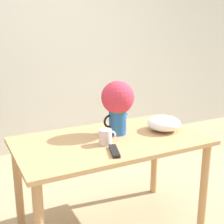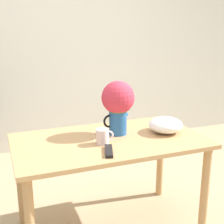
% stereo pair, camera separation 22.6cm
% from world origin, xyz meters
% --- Properties ---
extents(wall_back, '(8.00, 0.05, 2.60)m').
position_xyz_m(wall_back, '(0.00, 2.00, 1.30)').
color(wall_back, silver).
rests_on(wall_back, ground_plane).
extents(table, '(1.34, 0.76, 0.74)m').
position_xyz_m(table, '(-0.10, 0.11, 0.63)').
color(table, tan).
rests_on(table, ground_plane).
extents(flower_vase, '(0.24, 0.24, 0.40)m').
position_xyz_m(flower_vase, '(0.00, 0.19, 0.97)').
color(flower_vase, '#235B9E').
rests_on(flower_vase, table).
extents(coffee_mug, '(0.13, 0.09, 0.11)m').
position_xyz_m(coffee_mug, '(-0.17, 0.04, 0.79)').
color(coffee_mug, silver).
rests_on(coffee_mug, table).
extents(white_bowl, '(0.26, 0.26, 0.12)m').
position_xyz_m(white_bowl, '(0.35, 0.10, 0.79)').
color(white_bowl, white).
rests_on(white_bowl, table).
extents(remote_control, '(0.10, 0.19, 0.02)m').
position_xyz_m(remote_control, '(-0.19, -0.12, 0.75)').
color(remote_control, black).
rests_on(remote_control, table).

